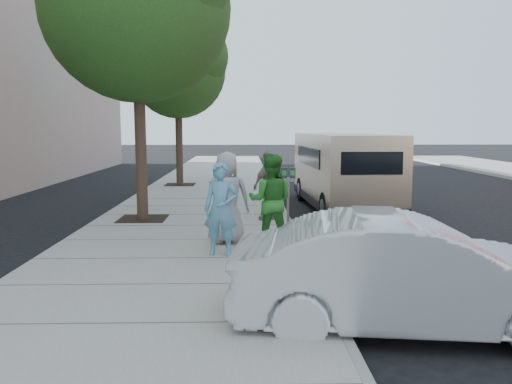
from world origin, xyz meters
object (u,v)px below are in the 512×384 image
parking_meter (288,186)px  person_green_shirt (271,201)px  person_gray_shirt (227,198)px  van (342,169)px  sedan (409,274)px  tree_far (179,66)px  person_striped_polo (269,186)px  person_officer (221,209)px  tree_near (138,0)px

parking_meter → person_green_shirt: size_ratio=0.81×
parking_meter → person_gray_shirt: person_gray_shirt is taller
van → person_gray_shirt: van is taller
parking_meter → sedan: (1.05, -4.77, -0.51)m
parking_meter → person_gray_shirt: bearing=-149.9°
tree_far → person_green_shirt: 11.74m
van → sedan: size_ratio=1.44×
tree_far → parking_meter: tree_far is taller
van → person_gray_shirt: bearing=-126.2°
person_green_shirt → person_gray_shirt: person_gray_shirt is taller
person_green_shirt → tree_far: bearing=-64.4°
sedan → person_gray_shirt: bearing=36.6°
person_green_shirt → person_striped_polo: bearing=-82.8°
van → person_striped_polo: 3.53m
person_officer → person_green_shirt: person_green_shirt is taller
tree_far → van: 8.47m
person_green_shirt → sedan: bearing=121.0°
tree_far → person_green_shirt: (3.07, -10.67, -3.82)m
person_officer → tree_near: bearing=126.7°
tree_near → van: bearing=23.1°
tree_far → person_gray_shirt: tree_far is taller
tree_near → sedan: (4.55, -6.84, -4.83)m
tree_far → person_striped_polo: size_ratio=3.73×
person_gray_shirt → person_green_shirt: bearing=156.4°
van → person_striped_polo: size_ratio=3.58×
van → person_striped_polo: (-2.36, -2.61, -0.19)m
van → person_officer: 6.95m
tree_near → person_striped_polo: 5.54m
tree_near → van: 7.43m
van → person_green_shirt: bearing=-117.5°
sedan → person_green_shirt: bearing=28.4°
tree_near → person_green_shirt: size_ratio=4.12×
parking_meter → van: 4.88m
parking_meter → tree_far: bearing=112.8°
tree_far → person_gray_shirt: (2.21, -10.33, -3.81)m
parking_meter → person_striped_polo: size_ratio=0.85×
sedan → person_gray_shirt: (-2.34, 4.11, 0.36)m
tree_near → person_officer: bearing=-60.0°
parking_meter → person_officer: size_ratio=0.87×
tree_near → parking_meter: bearing=-30.5°
person_green_shirt → person_striped_polo: person_green_shirt is taller
person_officer → parking_meter: bearing=56.4°
sedan → person_green_shirt: (-1.48, 3.77, 0.35)m
tree_far → person_green_shirt: size_ratio=3.56×
tree_near → sedan: 9.53m
parking_meter → person_officer: 2.14m
sedan → tree_near: bearing=40.6°
tree_far → person_gray_shirt: bearing=-77.9°
parking_meter → person_gray_shirt: (-1.29, -0.67, -0.15)m
sedan → van: bearing=0.8°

